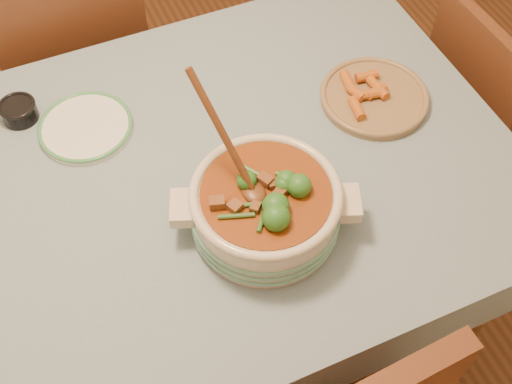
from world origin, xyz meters
TOP-DOWN VIEW (x-y plane):
  - floor at (0.00, 0.00)m, footprint 4.50×4.50m
  - dining_table at (0.00, 0.00)m, footprint 1.68×1.08m
  - stew_casserole at (0.16, -0.19)m, footprint 0.41×0.41m
  - white_plate at (-0.13, 0.24)m, footprint 0.27×0.27m
  - condiment_bowl at (-0.27, 0.35)m, footprint 0.11×0.11m
  - fried_plate at (0.58, 0.04)m, footprint 0.35×0.35m
  - chair_far at (-0.08, 0.77)m, footprint 0.47×0.47m
  - chair_right at (1.06, 0.09)m, footprint 0.40×0.40m

SIDE VIEW (x-z plane):
  - floor at x=0.00m, z-range 0.00..0.00m
  - chair_right at x=1.06m, z-range 0.06..0.89m
  - chair_far at x=-0.08m, z-range 0.06..1.01m
  - dining_table at x=0.00m, z-range 0.29..1.04m
  - white_plate at x=-0.13m, z-range 0.76..0.78m
  - fried_plate at x=0.58m, z-range 0.75..0.80m
  - condiment_bowl at x=-0.27m, z-range 0.76..0.81m
  - stew_casserole at x=0.16m, z-range 0.65..1.03m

